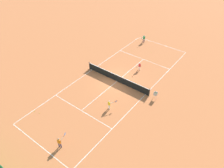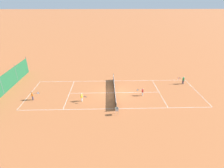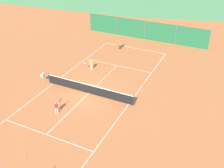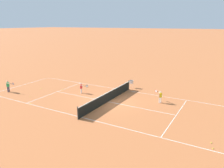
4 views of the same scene
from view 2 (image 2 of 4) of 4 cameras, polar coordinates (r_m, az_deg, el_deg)
The scene contains 15 objects.
ground_plane at distance 24.91m, azimuth 0.84°, elevation -2.86°, with size 600.00×600.00×0.00m, color #BC6638.
court_line_markings at distance 24.91m, azimuth 0.84°, elevation -2.86°, with size 8.25×23.85×0.01m.
tennis_net at distance 24.68m, azimuth 0.84°, elevation -1.84°, with size 9.18×0.08×1.06m.
windscreen_fence_far at distance 28.29m, azimuth -32.33°, elevation -0.53°, with size 17.28×0.08×2.90m.
player_far_service at distance 24.27m, azimuth 9.85°, elevation -2.36°, with size 0.36×0.98×1.10m.
player_near_baseline at distance 25.10m, azimuth -24.53°, elevation -3.28°, with size 0.40×1.07×1.23m.
player_near_service at distance 22.89m, azimuth -9.81°, elevation -4.09°, with size 0.74×0.84×1.14m.
player_far_baseline at distance 29.45m, azimuth 22.23°, elevation 1.35°, with size 0.41×1.08×1.26m.
tennis_ball_near_corner at distance 25.30m, azimuth 15.51°, elevation -3.32°, with size 0.07×0.07×0.07m, color #CCE033.
tennis_ball_by_net_right at distance 29.58m, azimuth -18.20°, elevation 0.62°, with size 0.07×0.07×0.07m, color #CCE033.
tennis_ball_alley_left at distance 26.79m, azimuth 20.04°, elevation -2.32°, with size 0.07×0.07×0.07m, color #CCE033.
tennis_ball_mid_court at distance 28.59m, azimuth 15.85°, elevation 0.07°, with size 0.07×0.07×0.07m, color #CCE033.
tennis_ball_service_box at distance 29.33m, azimuth 12.00°, elevation 1.17°, with size 0.07×0.07×0.07m, color #CCE033.
tennis_ball_far_corner at distance 28.98m, azimuth -18.22°, elevation 0.10°, with size 0.07×0.07×0.07m, color #CCE033.
ball_hopper at distance 20.03m, azimuth 1.58°, elevation -8.38°, with size 0.36×0.36×0.89m.
Camera 2 is at (-21.92, 1.02, 11.79)m, focal length 28.00 mm.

